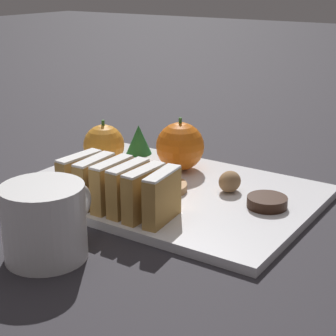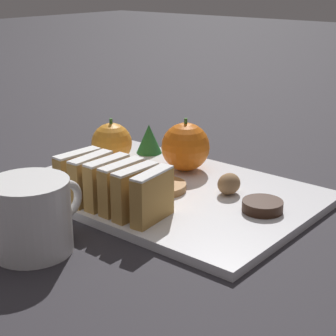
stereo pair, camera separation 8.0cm
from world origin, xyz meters
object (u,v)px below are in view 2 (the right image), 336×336
at_px(walnut, 229,184).
at_px(orange_near, 185,147).
at_px(orange_far, 112,143).
at_px(chocolate_cookie, 262,206).
at_px(coffee_mug, 32,216).

bearing_deg(walnut, orange_near, 69.37).
relative_size(orange_far, chocolate_cookie, 1.38).
height_order(orange_far, chocolate_cookie, orange_far).
bearing_deg(coffee_mug, orange_far, 26.81).
bearing_deg(orange_near, walnut, -110.63).
bearing_deg(chocolate_cookie, orange_near, 70.18).
relative_size(orange_near, walnut, 2.29).
bearing_deg(walnut, coffee_mug, 160.90).
bearing_deg(orange_near, chocolate_cookie, -109.82).
height_order(walnut, chocolate_cookie, walnut).
relative_size(orange_near, chocolate_cookie, 1.56).
relative_size(chocolate_cookie, coffee_mug, 0.43).
xyz_separation_m(orange_far, chocolate_cookie, (-0.02, -0.29, -0.03)).
distance_m(orange_near, chocolate_cookie, 0.19).
bearing_deg(chocolate_cookie, orange_far, 86.79).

